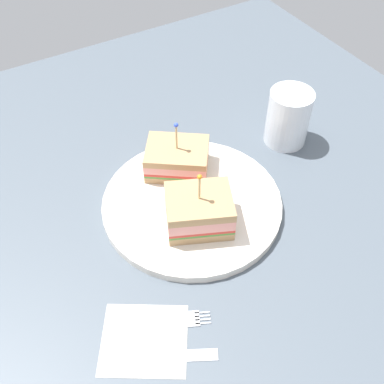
% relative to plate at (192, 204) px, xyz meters
% --- Properties ---
extents(ground_plane, '(1.06, 1.06, 0.02)m').
position_rel_plate_xyz_m(ground_plane, '(0.00, 0.00, -0.02)').
color(ground_plane, '#4C5660').
extents(plate, '(0.28, 0.28, 0.01)m').
position_rel_plate_xyz_m(plate, '(0.00, 0.00, 0.00)').
color(plate, silver).
rests_on(plate, ground_plane).
extents(sandwich_half_front, '(0.12, 0.12, 0.10)m').
position_rel_plate_xyz_m(sandwich_half_front, '(-0.01, -0.07, 0.03)').
color(sandwich_half_front, tan).
rests_on(sandwich_half_front, plate).
extents(sandwich_half_back, '(0.12, 0.11, 0.10)m').
position_rel_plate_xyz_m(sandwich_half_back, '(0.01, 0.04, 0.03)').
color(sandwich_half_back, tan).
rests_on(sandwich_half_back, plate).
extents(drink_glass, '(0.07, 0.07, 0.10)m').
position_rel_plate_xyz_m(drink_glass, '(-0.22, -0.05, 0.04)').
color(drink_glass, '#B74C33').
rests_on(drink_glass, ground_plane).
extents(napkin, '(0.14, 0.14, 0.00)m').
position_rel_plate_xyz_m(napkin, '(0.16, 0.16, -0.01)').
color(napkin, beige).
rests_on(napkin, ground_plane).
extents(fork, '(0.11, 0.06, 0.00)m').
position_rel_plate_xyz_m(fork, '(0.12, 0.16, -0.01)').
color(fork, silver).
rests_on(fork, ground_plane).
extents(knife, '(0.12, 0.07, 0.00)m').
position_rel_plate_xyz_m(knife, '(0.14, 0.19, -0.01)').
color(knife, silver).
rests_on(knife, ground_plane).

